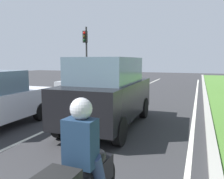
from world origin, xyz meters
TOP-DOWN VIEW (x-y plane):
  - ground_plane at (0.00, 14.00)m, footprint 60.00×60.00m
  - lane_line_center at (-0.70, 14.00)m, footprint 0.12×32.00m
  - lane_line_right_edge at (3.60, 14.00)m, footprint 0.12×32.00m
  - curb_right at (4.10, 14.00)m, footprint 0.24×48.00m
  - car_suv_ahead at (0.95, 9.38)m, footprint 2.07×4.55m
  - car_hatchback_far at (-2.43, 14.05)m, footprint 1.80×3.74m
  - rider_person at (2.39, 4.98)m, footprint 0.51×0.41m
  - traffic_light_overhead_left at (-4.79, 18.79)m, footprint 0.32×0.50m

SIDE VIEW (x-z plane):
  - ground_plane at x=0.00m, z-range 0.00..0.00m
  - lane_line_center at x=-0.70m, z-range 0.00..0.01m
  - lane_line_right_edge at x=3.60m, z-range 0.00..0.01m
  - curb_right at x=4.10m, z-range 0.00..0.12m
  - car_hatchback_far at x=-2.43m, z-range -0.01..1.77m
  - car_suv_ahead at x=0.95m, z-range 0.03..2.31m
  - rider_person at x=2.39m, z-range 0.61..1.77m
  - traffic_light_overhead_left at x=-4.79m, z-range 0.80..5.62m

